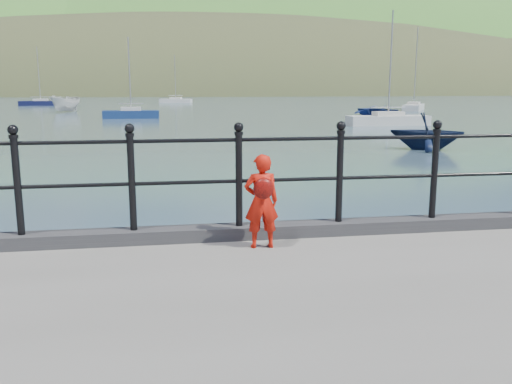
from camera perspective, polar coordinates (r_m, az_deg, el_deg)
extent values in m
plane|color=#2D4251|center=(6.79, -7.05, -12.85)|extent=(600.00, 600.00, 0.00)
cube|color=#28282B|center=(6.28, -7.22, -4.40)|extent=(60.00, 0.30, 0.15)
cylinder|color=black|center=(6.15, -7.35, 1.00)|extent=(18.00, 0.04, 0.04)
cylinder|color=black|center=(6.09, -7.46, 5.38)|extent=(18.00, 0.04, 0.04)
cylinder|color=black|center=(6.35, -23.80, 0.46)|extent=(0.08, 0.08, 1.05)
sphere|color=black|center=(6.28, -24.23, 5.99)|extent=(0.11, 0.11, 0.11)
cylinder|color=black|center=(6.16, -12.93, 0.82)|extent=(0.08, 0.08, 1.05)
sphere|color=black|center=(6.09, -13.18, 6.53)|extent=(0.11, 0.11, 0.11)
cylinder|color=black|center=(6.20, -1.81, 1.17)|extent=(0.08, 0.08, 1.05)
sphere|color=black|center=(6.13, -1.84, 6.84)|extent=(0.11, 0.11, 0.11)
cylinder|color=black|center=(6.47, 8.79, 1.45)|extent=(0.08, 0.08, 1.05)
sphere|color=black|center=(6.40, 8.95, 6.89)|extent=(0.11, 0.11, 0.11)
cylinder|color=black|center=(6.94, 18.25, 1.66)|extent=(0.08, 0.08, 1.05)
sphere|color=black|center=(6.87, 18.56, 6.73)|extent=(0.11, 0.11, 0.11)
ellipsoid|color=#333A21|center=(203.03, -3.73, 5.83)|extent=(400.00, 100.00, 88.00)
ellipsoid|color=#387026|center=(269.74, 3.51, 4.57)|extent=(600.00, 180.00, 156.00)
cube|color=silver|center=(190.41, -20.34, 10.39)|extent=(9.00, 6.00, 6.00)
cube|color=#4C4744|center=(190.46, -20.42, 11.59)|extent=(9.50, 6.50, 2.00)
cube|color=silver|center=(187.58, -13.30, 10.77)|extent=(9.00, 6.00, 6.00)
cube|color=#4C4744|center=(187.63, -13.36, 11.99)|extent=(9.50, 6.50, 2.00)
cube|color=silver|center=(188.09, -3.98, 11.04)|extent=(9.00, 6.00, 6.00)
cube|color=#4C4744|center=(188.14, -4.00, 12.25)|extent=(9.50, 6.50, 2.00)
cube|color=silver|center=(192.59, 4.19, 11.03)|extent=(9.00, 6.00, 6.00)
cube|color=#4C4744|center=(192.64, 4.21, 12.22)|extent=(9.50, 6.50, 2.00)
imported|color=red|center=(5.86, 0.58, -0.99)|extent=(0.38, 0.25, 1.03)
ellipsoid|color=red|center=(5.71, 0.81, 0.37)|extent=(0.22, 0.11, 0.23)
imported|color=navy|center=(54.37, 12.90, 8.37)|extent=(5.14, 5.94, 1.03)
imported|color=silver|center=(64.47, -19.40, 8.76)|extent=(3.68, 5.06, 1.84)
imported|color=black|center=(25.20, 17.54, 6.12)|extent=(4.01, 3.84, 1.64)
cube|color=silver|center=(98.01, -8.44, 9.41)|extent=(5.88, 3.16, 0.90)
cube|color=beige|center=(98.00, -8.45, 9.70)|extent=(2.22, 1.67, 0.50)
cylinder|color=#A5A5A8|center=(98.00, -8.51, 11.87)|extent=(0.10, 0.10, 7.52)
cylinder|color=#A5A5A8|center=(97.99, -8.46, 10.03)|extent=(2.46, 0.75, 0.06)
cube|color=silver|center=(68.49, 16.25, 8.47)|extent=(5.23, 6.90, 0.90)
cube|color=beige|center=(68.47, 16.27, 8.89)|extent=(2.39, 2.76, 0.50)
cylinder|color=#A5A5A8|center=(68.49, 16.47, 12.57)|extent=(0.10, 0.10, 8.92)
cylinder|color=#A5A5A8|center=(68.46, 16.30, 9.35)|extent=(1.68, 2.69, 0.06)
cube|color=beige|center=(40.77, 13.72, 7.18)|extent=(5.98, 1.76, 0.90)
cube|color=beige|center=(40.74, 13.75, 7.88)|extent=(2.10, 1.19, 0.50)
cylinder|color=#A5A5A8|center=(40.73, 13.98, 12.96)|extent=(0.10, 0.10, 7.33)
cylinder|color=#A5A5A8|center=(40.72, 13.78, 8.65)|extent=(2.68, 0.11, 0.06)
cube|color=navy|center=(49.73, -12.99, 7.84)|extent=(4.86, 1.60, 0.90)
cube|color=beige|center=(49.70, -13.02, 8.42)|extent=(1.71, 1.10, 0.50)
cylinder|color=#A5A5A8|center=(49.68, -13.18, 11.99)|extent=(0.10, 0.10, 6.30)
cylinder|color=#A5A5A8|center=(49.68, -13.05, 9.05)|extent=(2.18, 0.08, 0.06)
cube|color=black|center=(88.95, -21.71, 8.62)|extent=(6.46, 2.93, 0.90)
cube|color=beige|center=(88.94, -21.73, 8.94)|extent=(2.37, 1.69, 0.50)
cylinder|color=#A5A5A8|center=(88.94, -21.91, 11.45)|extent=(0.10, 0.10, 7.93)
cylinder|color=#A5A5A8|center=(88.93, -21.76, 9.29)|extent=(2.77, 0.53, 0.06)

